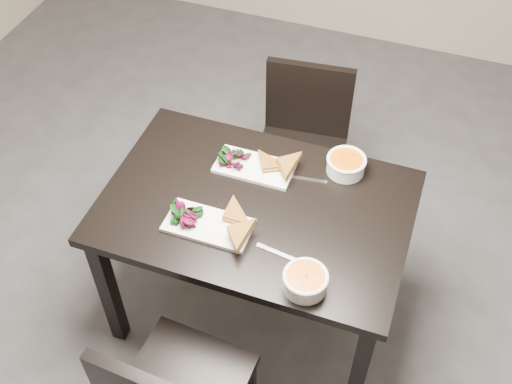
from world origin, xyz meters
TOP-DOWN VIEW (x-y plane):
  - ground at (0.00, 0.00)m, footprint 5.00×5.00m
  - table at (-0.03, 0.11)m, footprint 1.20×0.80m
  - chair_far at (-0.04, 0.80)m, footprint 0.46×0.46m
  - plate_near at (-0.17, -0.06)m, footprint 0.33×0.16m
  - sandwich_near at (-0.10, -0.04)m, footprint 0.17×0.12m
  - salad_near at (-0.27, -0.06)m, footprint 0.10×0.09m
  - soup_bowl_near at (0.25, -0.20)m, footprint 0.16×0.16m
  - cutlery_near at (0.12, -0.09)m, footprint 0.18×0.04m
  - plate_far at (-0.11, 0.29)m, footprint 0.32×0.16m
  - sandwich_far at (-0.04, 0.27)m, footprint 0.20×0.18m
  - salad_far at (-0.21, 0.29)m, footprint 0.10×0.09m
  - soup_bowl_far at (0.25, 0.40)m, footprint 0.16×0.16m
  - cutlery_far at (0.11, 0.30)m, footprint 0.18×0.04m

SIDE VIEW (x-z plane):
  - ground at x=0.00m, z-range 0.00..0.00m
  - chair_far at x=-0.04m, z-range 0.06..0.91m
  - table at x=-0.03m, z-range 0.28..1.03m
  - cutlery_near at x=0.12m, z-range 0.75..0.75m
  - cutlery_far at x=0.11m, z-range 0.75..0.75m
  - plate_far at x=-0.11m, z-range 0.75..0.77m
  - plate_near at x=-0.17m, z-range 0.75..0.77m
  - salad_far at x=-0.21m, z-range 0.77..0.81m
  - salad_near at x=-0.27m, z-range 0.77..0.81m
  - soup_bowl_near at x=0.25m, z-range 0.75..0.83m
  - soup_bowl_far at x=0.25m, z-range 0.75..0.83m
  - sandwich_far at x=-0.04m, z-range 0.77..0.82m
  - sandwich_near at x=-0.10m, z-range 0.77..0.82m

